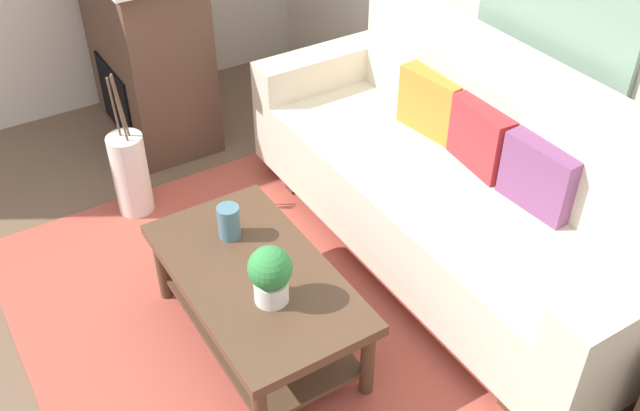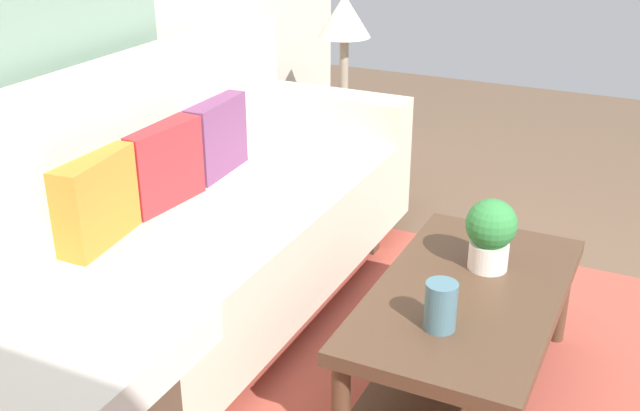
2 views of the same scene
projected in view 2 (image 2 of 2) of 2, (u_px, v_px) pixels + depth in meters
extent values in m
cube|color=#B24C3D|center=(435.00, 403.00, 2.72)|extent=(2.52, 2.04, 0.01)
cube|color=beige|center=(208.00, 257.00, 3.05)|extent=(1.99, 0.84, 0.40)
cube|color=beige|center=(131.00, 131.00, 2.99)|extent=(1.99, 0.20, 0.56)
cube|color=beige|center=(326.00, 149.00, 3.91)|extent=(0.20, 0.84, 0.60)
cube|color=#513826|center=(309.00, 229.00, 3.89)|extent=(0.08, 0.74, 0.12)
cube|color=orange|center=(95.00, 200.00, 2.67)|extent=(0.37, 0.16, 0.32)
cube|color=red|center=(161.00, 165.00, 2.98)|extent=(0.37, 0.16, 0.32)
cube|color=#7A4270|center=(215.00, 137.00, 3.29)|extent=(0.37, 0.14, 0.32)
cube|color=#513826|center=(468.00, 296.00, 2.61)|extent=(1.10, 0.60, 0.05)
cube|color=#513826|center=(462.00, 366.00, 2.73)|extent=(0.98, 0.50, 0.02)
cylinder|color=#513826|center=(561.00, 300.00, 3.01)|extent=(0.06, 0.06, 0.38)
cylinder|color=#513826|center=(341.00, 411.00, 2.40)|extent=(0.06, 0.06, 0.38)
cylinder|color=#513826|center=(438.00, 273.00, 3.20)|extent=(0.06, 0.06, 0.38)
cylinder|color=slate|center=(441.00, 306.00, 2.36)|extent=(0.10, 0.10, 0.16)
cylinder|color=white|center=(488.00, 255.00, 2.73)|extent=(0.14, 0.14, 0.10)
sphere|color=#31833D|center=(491.00, 224.00, 2.68)|extent=(0.18, 0.18, 0.18)
cube|color=#513826|center=(343.00, 149.00, 4.33)|extent=(0.44, 0.44, 0.56)
cylinder|color=gray|center=(343.00, 99.00, 4.22)|extent=(0.16, 0.16, 0.02)
cylinder|color=gray|center=(344.00, 69.00, 4.15)|extent=(0.05, 0.05, 0.35)
cone|color=beige|center=(344.00, 16.00, 4.03)|extent=(0.28, 0.28, 0.22)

